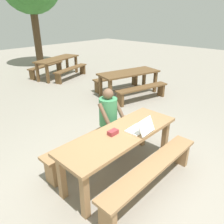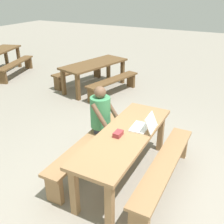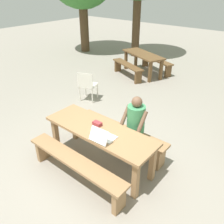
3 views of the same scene
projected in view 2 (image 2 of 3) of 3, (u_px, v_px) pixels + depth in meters
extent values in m
plane|color=gray|center=(124.00, 176.00, 4.02)|extent=(30.00, 30.00, 0.00)
cube|color=#9E754C|center=(125.00, 135.00, 3.70)|extent=(2.08, 0.69, 0.05)
cube|color=#9E754C|center=(110.00, 205.00, 3.01)|extent=(0.09, 0.09, 0.70)
cube|color=#9E754C|center=(161.00, 132.00, 4.52)|extent=(0.09, 0.09, 0.70)
cube|color=#9E754C|center=(74.00, 191.00, 3.22)|extent=(0.09, 0.09, 0.70)
cube|color=#9E754C|center=(134.00, 126.00, 4.72)|extent=(0.09, 0.09, 0.70)
cube|color=#9E754C|center=(165.00, 163.00, 3.58)|extent=(2.01, 0.30, 0.05)
cube|color=#9E754C|center=(139.00, 223.00, 2.96)|extent=(0.08, 0.24, 0.42)
cube|color=#9E754C|center=(180.00, 145.00, 4.40)|extent=(0.08, 0.24, 0.42)
cube|color=#9E754C|center=(90.00, 141.00, 4.07)|extent=(2.01, 0.30, 0.05)
cube|color=#9E754C|center=(54.00, 189.00, 3.45)|extent=(0.08, 0.24, 0.42)
cube|color=#9E754C|center=(116.00, 129.00, 4.90)|extent=(0.08, 0.24, 0.42)
cube|color=white|center=(140.00, 127.00, 3.83)|extent=(0.35, 0.25, 0.02)
cube|color=white|center=(151.00, 123.00, 3.72)|extent=(0.34, 0.12, 0.22)
cube|color=#0F1933|center=(151.00, 122.00, 3.72)|extent=(0.31, 0.11, 0.20)
cube|color=#993338|center=(118.00, 134.00, 3.62)|extent=(0.16, 0.10, 0.07)
cylinder|color=#333847|center=(108.00, 148.00, 4.29)|extent=(0.10, 0.10, 0.47)
cylinder|color=#333847|center=(113.00, 143.00, 4.44)|extent=(0.10, 0.10, 0.47)
cube|color=#333847|center=(106.00, 130.00, 4.28)|extent=(0.28, 0.28, 0.12)
cylinder|color=#3F8C59|center=(100.00, 112.00, 4.19)|extent=(0.32, 0.32, 0.51)
cylinder|color=brown|center=(100.00, 117.00, 4.00)|extent=(0.07, 0.32, 0.41)
cylinder|color=brown|center=(111.00, 108.00, 4.29)|extent=(0.07, 0.32, 0.41)
sphere|color=brown|center=(100.00, 92.00, 4.04)|extent=(0.19, 0.19, 0.19)
cube|color=brown|center=(19.00, 57.00, 9.27)|extent=(0.11, 0.11, 0.71)
cube|color=brown|center=(6.00, 57.00, 9.35)|extent=(0.11, 0.11, 0.71)
cube|color=brown|center=(16.00, 63.00, 8.36)|extent=(1.85, 0.83, 0.05)
cube|color=brown|center=(3.00, 77.00, 7.73)|extent=(0.15, 0.25, 0.39)
cube|color=brown|center=(28.00, 63.00, 9.19)|extent=(0.15, 0.25, 0.39)
cube|color=brown|center=(94.00, 64.00, 7.14)|extent=(2.07, 1.22, 0.05)
cube|color=brown|center=(78.00, 87.00, 6.54)|extent=(0.11, 0.11, 0.69)
cube|color=brown|center=(123.00, 72.00, 7.72)|extent=(0.11, 0.11, 0.69)
cube|color=brown|center=(64.00, 82.00, 6.88)|extent=(0.11, 0.11, 0.69)
cube|color=brown|center=(108.00, 68.00, 8.06)|extent=(0.11, 0.11, 0.69)
cube|color=brown|center=(113.00, 80.00, 6.87)|extent=(1.77, 0.72, 0.05)
cube|color=brown|center=(92.00, 96.00, 6.44)|extent=(0.14, 0.25, 0.39)
cube|color=brown|center=(131.00, 80.00, 7.48)|extent=(0.14, 0.25, 0.39)
cube|color=brown|center=(78.00, 70.00, 7.68)|extent=(1.77, 0.72, 0.05)
cube|color=brown|center=(58.00, 83.00, 7.25)|extent=(0.14, 0.25, 0.39)
cube|color=brown|center=(97.00, 71.00, 8.29)|extent=(0.14, 0.25, 0.39)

